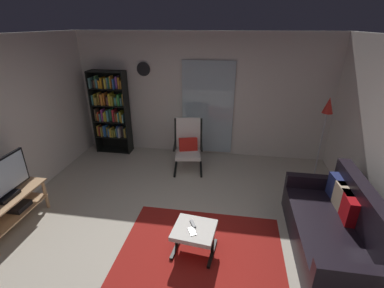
{
  "coord_description": "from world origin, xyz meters",
  "views": [
    {
      "loc": [
        0.69,
        -2.79,
        2.73
      ],
      "look_at": [
        0.06,
        1.16,
        0.95
      ],
      "focal_mm": 25.49,
      "sensor_mm": 36.0,
      "label": 1
    }
  ],
  "objects_px": {
    "tv_stand": "(11,207)",
    "floor_lamp_by_shelf": "(326,116)",
    "cell_phone": "(192,231)",
    "leather_sofa": "(336,229)",
    "ottoman": "(194,232)",
    "wall_clock": "(144,69)",
    "tv_remote": "(193,224)",
    "television": "(1,181)",
    "lounge_armchair": "(188,144)",
    "bookshelf_near_tv": "(111,110)"
  },
  "relations": [
    {
      "from": "tv_stand",
      "to": "floor_lamp_by_shelf",
      "type": "distance_m",
      "value": 5.11
    },
    {
      "from": "cell_phone",
      "to": "floor_lamp_by_shelf",
      "type": "height_order",
      "value": "floor_lamp_by_shelf"
    },
    {
      "from": "leather_sofa",
      "to": "ottoman",
      "type": "xyz_separation_m",
      "value": [
        -1.79,
        -0.33,
        -0.01
      ]
    },
    {
      "from": "floor_lamp_by_shelf",
      "to": "wall_clock",
      "type": "bearing_deg",
      "value": 165.96
    },
    {
      "from": "leather_sofa",
      "to": "tv_remote",
      "type": "xyz_separation_m",
      "value": [
        -1.82,
        -0.26,
        0.06
      ]
    },
    {
      "from": "television",
      "to": "leather_sofa",
      "type": "xyz_separation_m",
      "value": [
        4.42,
        0.31,
        -0.47
      ]
    },
    {
      "from": "ottoman",
      "to": "tv_remote",
      "type": "relative_size",
      "value": 3.96
    },
    {
      "from": "lounge_armchair",
      "to": "floor_lamp_by_shelf",
      "type": "xyz_separation_m",
      "value": [
        2.42,
        -0.13,
        0.74
      ]
    },
    {
      "from": "leather_sofa",
      "to": "floor_lamp_by_shelf",
      "type": "bearing_deg",
      "value": 84.26
    },
    {
      "from": "bookshelf_near_tv",
      "to": "wall_clock",
      "type": "xyz_separation_m",
      "value": [
        0.76,
        0.19,
        0.87
      ]
    },
    {
      "from": "tv_stand",
      "to": "cell_phone",
      "type": "distance_m",
      "value": 2.62
    },
    {
      "from": "tv_stand",
      "to": "television",
      "type": "height_order",
      "value": "television"
    },
    {
      "from": "leather_sofa",
      "to": "ottoman",
      "type": "distance_m",
      "value": 1.82
    },
    {
      "from": "lounge_armchair",
      "to": "floor_lamp_by_shelf",
      "type": "height_order",
      "value": "floor_lamp_by_shelf"
    },
    {
      "from": "tv_stand",
      "to": "television",
      "type": "xyz_separation_m",
      "value": [
        0.0,
        -0.02,
        0.45
      ]
    },
    {
      "from": "bookshelf_near_tv",
      "to": "television",
      "type": "bearing_deg",
      "value": -97.14
    },
    {
      "from": "television",
      "to": "floor_lamp_by_shelf",
      "type": "xyz_separation_m",
      "value": [
        4.6,
        2.05,
        0.49
      ]
    },
    {
      "from": "ottoman",
      "to": "floor_lamp_by_shelf",
      "type": "distance_m",
      "value": 3.02
    },
    {
      "from": "tv_remote",
      "to": "cell_phone",
      "type": "xyz_separation_m",
      "value": [
        0.01,
        -0.14,
        -0.0
      ]
    },
    {
      "from": "cell_phone",
      "to": "ottoman",
      "type": "bearing_deg",
      "value": 49.14
    },
    {
      "from": "lounge_armchair",
      "to": "cell_phone",
      "type": "height_order",
      "value": "lounge_armchair"
    },
    {
      "from": "cell_phone",
      "to": "wall_clock",
      "type": "relative_size",
      "value": 0.48
    },
    {
      "from": "television",
      "to": "floor_lamp_by_shelf",
      "type": "height_order",
      "value": "floor_lamp_by_shelf"
    },
    {
      "from": "tv_remote",
      "to": "ottoman",
      "type": "bearing_deg",
      "value": -94.08
    },
    {
      "from": "leather_sofa",
      "to": "cell_phone",
      "type": "relative_size",
      "value": 13.34
    },
    {
      "from": "television",
      "to": "wall_clock",
      "type": "bearing_deg",
      "value": 69.37
    },
    {
      "from": "tv_stand",
      "to": "leather_sofa",
      "type": "distance_m",
      "value": 4.43
    },
    {
      "from": "ottoman",
      "to": "bookshelf_near_tv",
      "type": "bearing_deg",
      "value": 129.69
    },
    {
      "from": "tv_stand",
      "to": "lounge_armchair",
      "type": "distance_m",
      "value": 3.07
    },
    {
      "from": "leather_sofa",
      "to": "tv_stand",
      "type": "bearing_deg",
      "value": -176.31
    },
    {
      "from": "bookshelf_near_tv",
      "to": "ottoman",
      "type": "distance_m",
      "value": 3.65
    },
    {
      "from": "bookshelf_near_tv",
      "to": "tv_remote",
      "type": "distance_m",
      "value": 3.57
    },
    {
      "from": "bookshelf_near_tv",
      "to": "floor_lamp_by_shelf",
      "type": "height_order",
      "value": "bookshelf_near_tv"
    },
    {
      "from": "tv_stand",
      "to": "leather_sofa",
      "type": "height_order",
      "value": "leather_sofa"
    },
    {
      "from": "tv_stand",
      "to": "leather_sofa",
      "type": "xyz_separation_m",
      "value": [
        4.42,
        0.29,
        -0.02
      ]
    },
    {
      "from": "television",
      "to": "wall_clock",
      "type": "distance_m",
      "value": 3.3
    },
    {
      "from": "tv_remote",
      "to": "cell_phone",
      "type": "bearing_deg",
      "value": -111.5
    },
    {
      "from": "tv_stand",
      "to": "leather_sofa",
      "type": "relative_size",
      "value": 0.6
    },
    {
      "from": "tv_stand",
      "to": "floor_lamp_by_shelf",
      "type": "relative_size",
      "value": 0.7
    },
    {
      "from": "tv_stand",
      "to": "ottoman",
      "type": "distance_m",
      "value": 2.64
    },
    {
      "from": "tv_stand",
      "to": "bookshelf_near_tv",
      "type": "distance_m",
      "value": 2.81
    },
    {
      "from": "lounge_armchair",
      "to": "tv_remote",
      "type": "bearing_deg",
      "value": -78.62
    },
    {
      "from": "television",
      "to": "leather_sofa",
      "type": "bearing_deg",
      "value": 3.97
    },
    {
      "from": "tv_remote",
      "to": "wall_clock",
      "type": "height_order",
      "value": "wall_clock"
    },
    {
      "from": "leather_sofa",
      "to": "tv_remote",
      "type": "relative_size",
      "value": 12.97
    },
    {
      "from": "tv_stand",
      "to": "wall_clock",
      "type": "xyz_separation_m",
      "value": [
        1.1,
        2.9,
        1.51
      ]
    },
    {
      "from": "leather_sofa",
      "to": "ottoman",
      "type": "relative_size",
      "value": 3.27
    },
    {
      "from": "ottoman",
      "to": "wall_clock",
      "type": "height_order",
      "value": "wall_clock"
    },
    {
      "from": "floor_lamp_by_shelf",
      "to": "bookshelf_near_tv",
      "type": "bearing_deg",
      "value": 170.88
    },
    {
      "from": "television",
      "to": "leather_sofa",
      "type": "height_order",
      "value": "television"
    }
  ]
}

